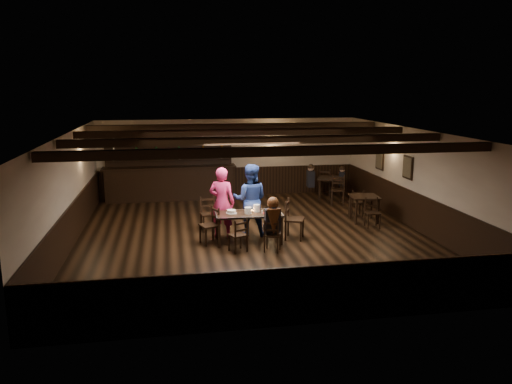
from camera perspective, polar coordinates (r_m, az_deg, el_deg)
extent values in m
plane|color=black|center=(13.03, -0.36, -5.04)|extent=(10.00, 10.00, 0.00)
cube|color=beige|center=(17.58, -3.08, 3.94)|extent=(9.00, 0.02, 2.70)
cube|color=beige|center=(7.96, 5.65, -6.17)|extent=(9.00, 0.02, 2.70)
cube|color=beige|center=(12.76, -20.72, 0.06)|extent=(0.02, 10.00, 2.70)
cube|color=beige|center=(14.14, 17.92, 1.37)|extent=(0.02, 10.00, 2.70)
cube|color=silver|center=(12.50, -0.38, 6.88)|extent=(9.00, 10.00, 0.02)
cube|color=black|center=(17.69, -3.04, 1.20)|extent=(9.00, 0.04, 1.00)
cube|color=black|center=(8.29, 5.47, -11.69)|extent=(9.00, 0.04, 1.00)
cube|color=black|center=(12.95, -20.31, -3.61)|extent=(0.04, 10.00, 1.00)
cube|color=black|center=(14.30, 17.60, -1.98)|extent=(0.04, 10.00, 1.00)
cube|color=black|center=(17.36, -9.35, 5.36)|extent=(0.90, 0.03, 1.00)
cube|color=black|center=(17.34, -9.35, 5.36)|extent=(0.80, 0.02, 0.90)
cube|color=black|center=(14.52, 16.97, 2.71)|extent=(0.03, 0.55, 0.65)
cube|color=#72664C|center=(14.51, 16.90, 2.70)|extent=(0.02, 0.45, 0.55)
cube|color=black|center=(16.23, 13.96, 3.64)|extent=(0.03, 0.55, 0.65)
cube|color=#72664C|center=(16.22, 13.90, 3.63)|extent=(0.02, 0.45, 0.55)
cube|color=black|center=(9.58, 2.61, 4.66)|extent=(8.90, 0.18, 0.18)
cube|color=black|center=(11.53, 0.45, 5.93)|extent=(8.90, 0.18, 0.18)
cube|color=black|center=(13.49, -1.09, 6.83)|extent=(8.90, 0.18, 0.18)
cube|color=black|center=(15.46, -2.24, 7.50)|extent=(8.90, 0.18, 0.18)
cube|color=black|center=(12.03, -4.23, -4.77)|extent=(0.06, 0.06, 0.71)
cube|color=black|center=(12.70, -4.46, -3.86)|extent=(0.06, 0.06, 0.71)
cube|color=black|center=(12.22, 2.93, -4.48)|extent=(0.06, 0.06, 0.71)
cube|color=black|center=(12.88, 2.32, -3.60)|extent=(0.06, 0.06, 0.71)
cube|color=black|center=(12.33, -0.84, -2.50)|extent=(1.67, 0.87, 0.04)
cube|color=#A5A8AD|center=(12.71, -1.08, -2.06)|extent=(1.64, 0.08, 0.05)
cube|color=#A5A8AD|center=(11.95, -0.60, -2.98)|extent=(1.64, 0.08, 0.05)
cube|color=#A5A8AD|center=(12.46, 2.84, -2.36)|extent=(0.05, 0.82, 0.05)
cube|color=#A5A8AD|center=(12.26, -4.59, -2.63)|extent=(0.05, 0.82, 0.05)
cube|color=black|center=(12.00, -1.77, -5.60)|extent=(0.04, 0.04, 0.38)
cube|color=black|center=(11.76, -1.01, -5.97)|extent=(0.04, 0.04, 0.38)
cube|color=black|center=(11.85, -3.10, -5.84)|extent=(0.04, 0.04, 0.38)
cube|color=black|center=(11.60, -2.36, -6.23)|extent=(0.04, 0.04, 0.38)
cube|color=black|center=(11.74, -2.07, -4.94)|extent=(0.48, 0.47, 0.04)
cube|color=black|center=(11.56, -1.70, -4.18)|extent=(0.36, 0.17, 0.40)
cube|color=black|center=(11.57, -1.69, -4.37)|extent=(0.30, 0.14, 0.04)
cube|color=black|center=(11.52, -1.70, -3.61)|extent=(0.30, 0.14, 0.04)
cube|color=black|center=(11.94, 2.77, -5.72)|extent=(0.04, 0.04, 0.38)
cube|color=black|center=(11.66, 2.51, -6.16)|extent=(0.04, 0.04, 0.38)
cube|color=black|center=(11.99, 1.27, -5.62)|extent=(0.04, 0.04, 0.38)
cube|color=black|center=(11.71, 0.98, -6.05)|extent=(0.04, 0.04, 0.38)
cube|color=black|center=(11.76, 1.89, -4.93)|extent=(0.48, 0.47, 0.04)
cube|color=black|center=(11.56, 1.76, -4.20)|extent=(0.35, 0.17, 0.40)
cube|color=black|center=(11.58, 1.76, -4.39)|extent=(0.30, 0.14, 0.04)
cube|color=black|center=(11.53, 1.76, -3.63)|extent=(0.30, 0.14, 0.04)
cube|color=black|center=(12.52, -6.41, -4.78)|extent=(0.05, 0.05, 0.44)
cube|color=black|center=(12.65, -4.96, -4.57)|extent=(0.05, 0.05, 0.44)
cube|color=black|center=(12.19, -5.73, -5.23)|extent=(0.05, 0.05, 0.44)
cube|color=black|center=(12.33, -4.25, -5.00)|extent=(0.05, 0.05, 0.44)
cube|color=black|center=(12.35, -5.36, -3.82)|extent=(0.53, 0.54, 0.04)
cube|color=black|center=(12.36, -4.64, -2.69)|extent=(0.18, 0.42, 0.46)
cube|color=black|center=(12.37, -4.64, -2.90)|extent=(0.15, 0.36, 0.05)
cube|color=black|center=(12.33, -4.65, -2.07)|extent=(0.15, 0.36, 0.05)
cube|color=black|center=(12.54, 5.15, -4.60)|extent=(0.05, 0.05, 0.49)
cube|color=black|center=(12.60, 3.40, -4.50)|extent=(0.05, 0.05, 0.49)
cube|color=black|center=(12.93, 5.39, -4.09)|extent=(0.05, 0.05, 0.49)
cube|color=black|center=(12.98, 3.70, -4.00)|extent=(0.05, 0.05, 0.49)
cube|color=black|center=(12.69, 4.43, -3.14)|extent=(0.60, 0.61, 0.05)
cube|color=black|center=(12.65, 3.59, -1.98)|extent=(0.22, 0.45, 0.51)
cube|color=black|center=(12.67, 3.58, -2.20)|extent=(0.18, 0.39, 0.06)
cube|color=black|center=(12.62, 3.59, -1.31)|extent=(0.18, 0.39, 0.06)
cube|color=black|center=(13.31, -6.00, -3.76)|extent=(0.04, 0.04, 0.43)
cube|color=black|center=(13.63, -6.29, -3.38)|extent=(0.04, 0.04, 0.43)
cube|color=black|center=(13.38, -4.47, -3.64)|extent=(0.04, 0.04, 0.43)
cube|color=black|center=(13.70, -4.79, -3.26)|extent=(0.04, 0.04, 0.43)
cube|color=black|center=(13.44, -5.41, -2.53)|extent=(0.47, 0.46, 0.04)
cube|color=black|center=(13.55, -5.58, -1.42)|extent=(0.43, 0.09, 0.46)
cube|color=black|center=(13.56, -5.57, -1.61)|extent=(0.36, 0.07, 0.05)
cube|color=black|center=(13.52, -5.59, -0.86)|extent=(0.36, 0.07, 0.05)
imported|color=#E43365|center=(12.76, -3.91, -1.19)|extent=(0.78, 0.65, 1.82)
imported|color=navy|center=(12.91, -0.66, -0.89)|extent=(1.06, 0.91, 1.87)
cube|color=black|center=(11.84, 1.77, -4.15)|extent=(0.34, 0.34, 0.14)
cube|color=black|center=(11.66, 1.90, -3.17)|extent=(0.36, 0.21, 0.51)
cylinder|color=black|center=(11.60, 1.91, -2.06)|extent=(0.11, 0.36, 0.36)
sphere|color=#D8A384|center=(11.56, 1.92, -1.29)|extent=(0.22, 0.22, 0.22)
sphere|color=#35190C|center=(11.53, 1.95, -1.27)|extent=(0.28, 0.28, 0.28)
cone|color=#35190C|center=(11.53, 2.04, -3.45)|extent=(0.21, 0.21, 0.64)
cylinder|color=white|center=(12.31, -2.83, -2.40)|extent=(0.27, 0.27, 0.01)
cylinder|color=white|center=(12.30, -2.83, -2.21)|extent=(0.21, 0.21, 0.07)
cylinder|color=silver|center=(12.30, -2.83, -2.29)|extent=(0.23, 0.23, 0.04)
cylinder|color=white|center=(12.24, -0.92, -2.12)|extent=(0.17, 0.17, 0.16)
cylinder|color=white|center=(12.41, 0.08, -1.85)|extent=(0.16, 0.16, 0.19)
cylinder|color=#A5A8AD|center=(12.43, -0.46, -2.20)|extent=(0.05, 0.05, 0.03)
sphere|color=orange|center=(12.42, -0.46, -2.07)|extent=(0.03, 0.03, 0.03)
cylinder|color=silver|center=(12.24, 0.72, -2.30)|extent=(0.03, 0.03, 0.08)
cylinder|color=#A5A8AD|center=(12.30, 1.18, -2.22)|extent=(0.04, 0.04, 0.09)
cylinder|color=silver|center=(12.50, 0.28, -1.94)|extent=(0.07, 0.07, 0.11)
cube|color=maroon|center=(12.29, 1.50, -2.44)|extent=(0.30, 0.23, 0.00)
cube|color=#0D1B41|center=(12.57, 1.72, -2.10)|extent=(0.31, 0.23, 0.00)
cube|color=black|center=(17.24, -9.78, 0.93)|extent=(4.27, 0.60, 1.10)
cube|color=black|center=(17.14, -9.85, 2.81)|extent=(4.47, 0.70, 0.05)
cube|color=black|center=(17.41, -9.85, 2.87)|extent=(4.27, 0.10, 2.20)
cube|color=black|center=(17.28, -9.87, 3.64)|extent=(4.17, 0.22, 0.03)
cube|color=black|center=(17.23, -9.92, 4.79)|extent=(4.17, 0.22, 0.03)
cube|color=black|center=(17.19, -9.96, 5.95)|extent=(4.17, 0.22, 0.03)
cube|color=black|center=(14.56, 12.30, -0.51)|extent=(0.83, 0.83, 0.04)
cube|color=black|center=(14.27, 11.39, -2.28)|extent=(0.05, 0.05, 0.71)
cube|color=black|center=(14.85, 10.72, -1.68)|extent=(0.05, 0.05, 0.71)
cube|color=black|center=(14.45, 13.79, -2.20)|extent=(0.05, 0.05, 0.71)
cube|color=black|center=(15.03, 13.04, -1.62)|extent=(0.05, 0.05, 0.71)
cube|color=black|center=(17.23, 8.60, 1.57)|extent=(1.15, 1.15, 0.04)
cube|color=black|center=(16.97, 7.25, 0.16)|extent=(0.06, 0.06, 0.71)
cube|color=black|center=(17.68, 7.46, 0.64)|extent=(0.06, 0.06, 0.71)
cube|color=black|center=(16.93, 9.70, 0.05)|extent=(0.06, 0.06, 0.71)
cube|color=black|center=(17.64, 9.82, 0.53)|extent=(0.06, 0.06, 0.71)
cube|color=black|center=(16.99, 6.25, 1.52)|extent=(0.27, 0.40, 0.54)
sphere|color=#D8A384|center=(16.92, 6.28, 2.73)|extent=(0.21, 0.21, 0.21)
sphere|color=black|center=(16.92, 6.28, 2.84)|extent=(0.22, 0.22, 0.22)
cube|color=black|center=(17.34, 9.78, 1.50)|extent=(0.29, 0.37, 0.47)
sphere|color=#D8A384|center=(17.29, 9.82, 2.53)|extent=(0.18, 0.18, 0.18)
sphere|color=black|center=(17.28, 9.82, 2.62)|extent=(0.19, 0.19, 0.19)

